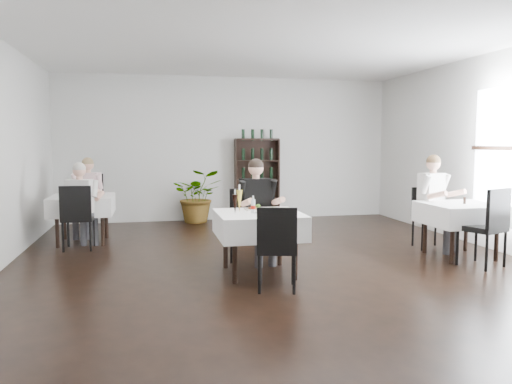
{
  "coord_description": "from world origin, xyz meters",
  "views": [
    {
      "loc": [
        -1.6,
        -5.96,
        1.63
      ],
      "look_at": [
        -0.29,
        0.2,
        1.01
      ],
      "focal_mm": 35.0,
      "sensor_mm": 36.0,
      "label": 1
    }
  ],
  "objects_px": {
    "main_table": "(259,224)",
    "diner_main": "(258,203)",
    "wine_shelf": "(257,180)",
    "potted_tree": "(198,196)"
  },
  "relations": [
    {
      "from": "main_table",
      "to": "diner_main",
      "type": "height_order",
      "value": "diner_main"
    },
    {
      "from": "wine_shelf",
      "to": "diner_main",
      "type": "relative_size",
      "value": 1.23
    },
    {
      "from": "wine_shelf",
      "to": "potted_tree",
      "type": "bearing_deg",
      "value": -174.82
    },
    {
      "from": "wine_shelf",
      "to": "main_table",
      "type": "height_order",
      "value": "wine_shelf"
    },
    {
      "from": "potted_tree",
      "to": "wine_shelf",
      "type": "bearing_deg",
      "value": 5.18
    },
    {
      "from": "diner_main",
      "to": "potted_tree",
      "type": "bearing_deg",
      "value": 97.47
    },
    {
      "from": "wine_shelf",
      "to": "main_table",
      "type": "distance_m",
      "value": 4.41
    },
    {
      "from": "main_table",
      "to": "diner_main",
      "type": "xyz_separation_m",
      "value": [
        0.11,
        0.59,
        0.2
      ]
    },
    {
      "from": "wine_shelf",
      "to": "potted_tree",
      "type": "height_order",
      "value": "wine_shelf"
    },
    {
      "from": "wine_shelf",
      "to": "potted_tree",
      "type": "xyz_separation_m",
      "value": [
        -1.26,
        -0.11,
        -0.3
      ]
    }
  ]
}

